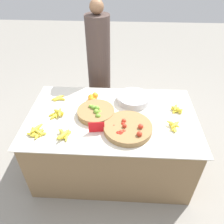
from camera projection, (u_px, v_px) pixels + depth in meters
ground_plane at (112, 163)px, 2.75m from camera, size 12.00×12.00×0.00m
market_table at (112, 142)px, 2.51m from camera, size 1.76×1.07×0.77m
lime_bowl at (96, 112)px, 2.26m from camera, size 0.38×0.38×0.11m
tomato_basket at (128, 128)px, 2.08m from camera, size 0.47×0.47×0.10m
orange_pile at (93, 98)px, 2.46m from camera, size 0.11×0.17×0.07m
metal_bowl at (133, 99)px, 2.45m from camera, size 0.37×0.37×0.08m
price_sign at (97, 127)px, 2.05m from camera, size 0.15×0.02×0.12m
banana_bunch_middle_right at (59, 99)px, 2.49m from camera, size 0.18×0.13×0.03m
banana_bunch_front_center at (37, 132)px, 2.05m from camera, size 0.20×0.19×0.06m
banana_bunch_middle_left at (174, 126)px, 2.12m from camera, size 0.14×0.17×0.05m
banana_bunch_front_left at (58, 113)px, 2.26m from camera, size 0.18×0.17×0.06m
banana_bunch_front_right at (177, 110)px, 2.32m from camera, size 0.14×0.14×0.05m
banana_bunch_back_center at (64, 134)px, 2.02m from camera, size 0.14×0.18×0.06m
vendor_person at (99, 72)px, 2.97m from camera, size 0.30×0.30×1.70m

